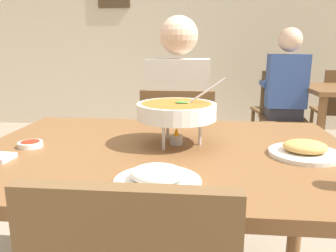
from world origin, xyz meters
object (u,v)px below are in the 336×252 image
object	(u,v)px
diner_main	(179,113)
sauce_dish	(30,144)
chair_bg_middle	(282,111)
chair_bg_corner	(284,104)
dining_table_main	(164,174)
chair_diner_main	(178,152)
curry_bowl	(177,111)
appetizer_plate	(305,150)
patron_bg_middle	(285,88)
rice_plate	(158,178)

from	to	relation	value
diner_main	sauce_dish	bearing A→B (deg)	-120.63
chair_bg_middle	chair_bg_corner	world-z (taller)	same
dining_table_main	sauce_dish	size ratio (longest dim) A/B	15.37
chair_diner_main	curry_bowl	world-z (taller)	curry_bowl
curry_bowl	appetizer_plate	xyz separation A→B (m)	(0.45, -0.10, -0.11)
curry_bowl	sauce_dish	xyz separation A→B (m)	(-0.54, -0.09, -0.12)
appetizer_plate	patron_bg_middle	bearing A→B (deg)	78.32
diner_main	sauce_dish	distance (m)	0.98
rice_plate	curry_bowl	bearing A→B (deg)	86.73
sauce_dish	chair_bg_middle	bearing A→B (deg)	57.07
sauce_dish	chair_diner_main	bearing A→B (deg)	58.37
rice_plate	patron_bg_middle	size ratio (longest dim) A/B	0.18
chair_bg_corner	chair_bg_middle	bearing A→B (deg)	-105.12
chair_bg_corner	diner_main	bearing A→B (deg)	-120.31
chair_diner_main	chair_bg_corner	size ratio (longest dim) A/B	1.00
appetizer_plate	curry_bowl	bearing A→B (deg)	167.91
chair_diner_main	diner_main	world-z (taller)	diner_main
chair_diner_main	rice_plate	world-z (taller)	chair_diner_main
curry_bowl	diner_main	bearing A→B (deg)	93.12
curry_bowl	chair_bg_middle	bearing A→B (deg)	67.14
chair_bg_middle	chair_diner_main	bearing A→B (deg)	-123.65
diner_main	rice_plate	size ratio (longest dim) A/B	5.46
sauce_dish	patron_bg_middle	bearing A→B (deg)	56.31
sauce_dish	chair_bg_middle	distance (m)	2.68
chair_diner_main	chair_bg_middle	world-z (taller)	same
diner_main	patron_bg_middle	world-z (taller)	same
chair_diner_main	sauce_dish	world-z (taller)	chair_diner_main
patron_bg_middle	chair_bg_middle	bearing A→B (deg)	85.35
appetizer_plate	chair_bg_corner	bearing A→B (deg)	77.95
appetizer_plate	sauce_dish	distance (m)	0.99
appetizer_plate	patron_bg_middle	size ratio (longest dim) A/B	0.18
chair_bg_middle	patron_bg_middle	xyz separation A→B (m)	(-0.01, -0.07, 0.24)
chair_diner_main	patron_bg_middle	xyz separation A→B (m)	(0.94, 1.35, 0.24)
dining_table_main	chair_bg_corner	world-z (taller)	chair_bg_corner
chair_diner_main	diner_main	xyz separation A→B (m)	(0.00, 0.03, 0.24)
dining_table_main	rice_plate	size ratio (longest dim) A/B	5.76
diner_main	curry_bowl	bearing A→B (deg)	-86.88
curry_bowl	rice_plate	size ratio (longest dim) A/B	1.39
chair_diner_main	sauce_dish	size ratio (longest dim) A/B	10.00
diner_main	patron_bg_middle	size ratio (longest dim) A/B	1.00
appetizer_plate	chair_bg_middle	xyz separation A→B (m)	(0.45, 2.24, -0.28)
rice_plate	sauce_dish	size ratio (longest dim) A/B	2.67
sauce_dish	chair_bg_middle	size ratio (longest dim) A/B	0.10
diner_main	chair_bg_middle	world-z (taller)	diner_main
dining_table_main	appetizer_plate	bearing A→B (deg)	-4.40
dining_table_main	chair_bg_middle	bearing A→B (deg)	66.77
patron_bg_middle	dining_table_main	bearing A→B (deg)	-113.80
diner_main	chair_bg_corner	world-z (taller)	diner_main
dining_table_main	appetizer_plate	distance (m)	0.51
chair_diner_main	diner_main	distance (m)	0.24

